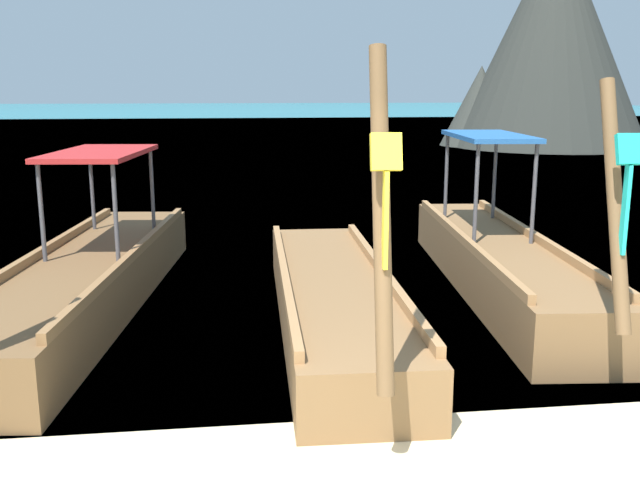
{
  "coord_description": "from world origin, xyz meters",
  "views": [
    {
      "loc": [
        -0.9,
        -3.06,
        2.55
      ],
      "look_at": [
        0.0,
        4.02,
        1.02
      ],
      "focal_mm": 39.67,
      "sensor_mm": 36.0,
      "label": 1
    }
  ],
  "objects": [
    {
      "name": "longtail_boat_yellow_ribbon",
      "position": [
        0.18,
        4.24,
        0.3
      ],
      "size": [
        1.31,
        5.77,
        2.85
      ],
      "color": "brown",
      "rests_on": "ground"
    },
    {
      "name": "longtail_boat_turquoise_ribbon",
      "position": [
        2.47,
        5.37,
        0.39
      ],
      "size": [
        1.58,
        6.54,
        2.64
      ],
      "color": "brown",
      "rests_on": "ground"
    },
    {
      "name": "sea_water",
      "position": [
        0.0,
        62.02,
        0.0
      ],
      "size": [
        120.0,
        120.0,
        0.0
      ],
      "primitive_type": "plane",
      "color": "#147A89",
      "rests_on": "ground"
    },
    {
      "name": "karst_rock",
      "position": [
        13.01,
        27.35,
        4.61
      ],
      "size": [
        8.81,
        8.45,
        9.51
      ],
      "color": "#2D302B",
      "rests_on": "ground"
    },
    {
      "name": "longtail_boat_violet_ribbon",
      "position": [
        -2.6,
        5.23,
        0.36
      ],
      "size": [
        1.9,
        6.76,
        2.74
      ],
      "color": "brown",
      "rests_on": "ground"
    }
  ]
}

